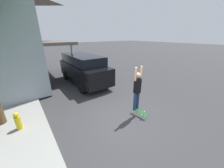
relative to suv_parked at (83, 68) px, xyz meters
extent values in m
plane|color=#333335|center=(-0.59, -5.06, -1.14)|extent=(120.00, 120.00, 0.00)
cube|color=gray|center=(-4.19, 0.94, -1.09)|extent=(1.80, 80.00, 0.10)
cube|color=#5B514C|center=(-1.44, 3.11, 1.74)|extent=(2.60, 5.78, 0.20)
cylinder|color=silver|center=(-0.34, 1.05, 0.29)|extent=(0.16, 0.16, 2.70)
cube|color=black|center=(0.00, -0.04, -0.22)|extent=(1.87, 5.18, 1.13)
cube|color=black|center=(0.00, 0.09, 0.65)|extent=(1.72, 4.04, 0.62)
cylinder|color=black|center=(-0.90, 1.57, -0.79)|extent=(0.24, 0.70, 0.70)
cylinder|color=black|center=(0.90, 1.57, -0.79)|extent=(0.24, 0.70, 0.70)
cylinder|color=black|center=(-0.90, -1.64, -0.79)|extent=(0.24, 0.70, 0.70)
cylinder|color=black|center=(0.90, -1.64, -0.79)|extent=(0.24, 0.70, 0.70)
cube|color=silver|center=(-1.30, 15.44, -0.64)|extent=(1.84, 4.53, 0.68)
cube|color=black|center=(-1.30, 15.32, -0.05)|extent=(1.62, 2.35, 0.51)
cylinder|color=black|center=(-2.19, 16.79, -0.83)|extent=(0.20, 0.63, 0.63)
cylinder|color=black|center=(-0.41, 16.79, -0.83)|extent=(0.20, 0.63, 0.63)
cylinder|color=black|center=(-2.19, 14.08, -0.83)|extent=(0.20, 0.63, 0.63)
cylinder|color=black|center=(-0.41, 14.08, -0.83)|extent=(0.20, 0.63, 0.63)
cylinder|color=navy|center=(-0.10, -5.29, -0.39)|extent=(0.13, 0.13, 0.81)
cylinder|color=navy|center=(0.07, -5.29, -0.39)|extent=(0.13, 0.13, 0.81)
cube|color=black|center=(-0.02, -5.29, 0.33)|extent=(0.25, 0.20, 0.62)
sphere|color=tan|center=(-0.02, -5.29, 0.79)|extent=(0.22, 0.22, 0.22)
cylinder|color=tan|center=(-0.18, -5.29, 0.86)|extent=(0.09, 0.09, 0.55)
cylinder|color=tan|center=(0.14, -5.29, 0.86)|extent=(0.09, 0.09, 0.55)
cube|color=#337F3D|center=(0.12, -5.39, -0.91)|extent=(0.22, 0.77, 0.21)
cylinder|color=silver|center=(0.13, -5.16, -0.78)|extent=(0.03, 0.06, 0.06)
cylinder|color=silver|center=(0.00, -5.16, -0.90)|extent=(0.03, 0.06, 0.06)
cylinder|color=silver|center=(0.17, -5.64, -0.82)|extent=(0.03, 0.06, 0.06)
cylinder|color=silver|center=(0.03, -5.64, -0.94)|extent=(0.03, 0.06, 0.06)
cylinder|color=gold|center=(-4.22, -3.32, -0.78)|extent=(0.20, 0.20, 0.53)
sphere|color=gold|center=(-4.22, -3.32, -0.43)|extent=(0.18, 0.18, 0.18)
camera|label=1|loc=(-3.69, -8.46, 2.27)|focal=20.00mm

